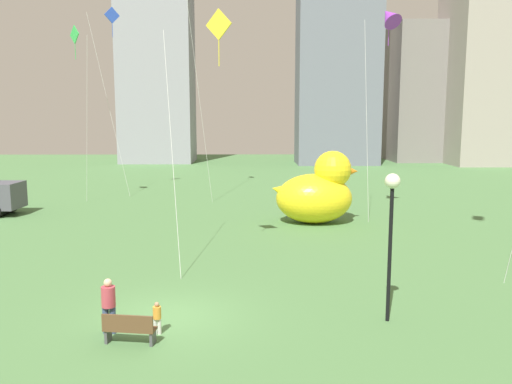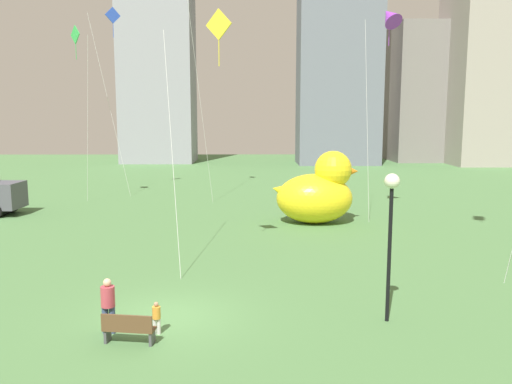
{
  "view_description": "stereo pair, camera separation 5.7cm",
  "coord_description": "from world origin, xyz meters",
  "px_view_note": "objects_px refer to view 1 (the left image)",
  "views": [
    {
      "loc": [
        2.6,
        -16.04,
        6.41
      ],
      "look_at": [
        2.85,
        6.41,
        3.1
      ],
      "focal_mm": 36.74,
      "sensor_mm": 36.0,
      "label": 1
    },
    {
      "loc": [
        2.65,
        -16.04,
        6.41
      ],
      "look_at": [
        2.85,
        6.41,
        3.1
      ],
      "focal_mm": 36.74,
      "sensor_mm": 36.0,
      "label": 2
    }
  ],
  "objects_px": {
    "kite_yellow": "(215,35)",
    "kite_green": "(76,43)",
    "person_child": "(157,317)",
    "kite_purple": "(389,17)",
    "person_adult": "(109,303)",
    "park_bench": "(129,328)",
    "lamppost": "(391,209)",
    "giant_inflatable_duck": "(317,192)",
    "kite_blue": "(112,25)"
  },
  "relations": [
    {
      "from": "person_adult",
      "to": "kite_blue",
      "type": "relative_size",
      "value": 0.11
    },
    {
      "from": "kite_purple",
      "to": "kite_yellow",
      "type": "bearing_deg",
      "value": -135.03
    },
    {
      "from": "person_adult",
      "to": "person_child",
      "type": "relative_size",
      "value": 1.69
    },
    {
      "from": "lamppost",
      "to": "kite_yellow",
      "type": "relative_size",
      "value": 0.43
    },
    {
      "from": "kite_green",
      "to": "person_child",
      "type": "bearing_deg",
      "value": -67.81
    },
    {
      "from": "person_adult",
      "to": "lamppost",
      "type": "xyz_separation_m",
      "value": [
        8.49,
        0.84,
        2.65
      ]
    },
    {
      "from": "person_child",
      "to": "kite_purple",
      "type": "relative_size",
      "value": 0.08
    },
    {
      "from": "lamppost",
      "to": "kite_yellow",
      "type": "bearing_deg",
      "value": 130.26
    },
    {
      "from": "kite_green",
      "to": "kite_purple",
      "type": "relative_size",
      "value": 0.97
    },
    {
      "from": "giant_inflatable_duck",
      "to": "lamppost",
      "type": "bearing_deg",
      "value": -88.8
    },
    {
      "from": "giant_inflatable_duck",
      "to": "kite_green",
      "type": "bearing_deg",
      "value": 155.9
    },
    {
      "from": "person_child",
      "to": "kite_green",
      "type": "bearing_deg",
      "value": 112.19
    },
    {
      "from": "person_child",
      "to": "kite_purple",
      "type": "bearing_deg",
      "value": 57.74
    },
    {
      "from": "lamppost",
      "to": "kite_blue",
      "type": "height_order",
      "value": "kite_blue"
    },
    {
      "from": "kite_yellow",
      "to": "kite_green",
      "type": "relative_size",
      "value": 0.85
    },
    {
      "from": "kite_blue",
      "to": "giant_inflatable_duck",
      "type": "bearing_deg",
      "value": -38.6
    },
    {
      "from": "park_bench",
      "to": "person_child",
      "type": "xyz_separation_m",
      "value": [
        0.67,
        0.67,
        0.08
      ]
    },
    {
      "from": "kite_yellow",
      "to": "giant_inflatable_duck",
      "type": "bearing_deg",
      "value": 56.78
    },
    {
      "from": "giant_inflatable_duck",
      "to": "kite_purple",
      "type": "relative_size",
      "value": 0.4
    },
    {
      "from": "giant_inflatable_duck",
      "to": "kite_green",
      "type": "height_order",
      "value": "kite_green"
    },
    {
      "from": "park_bench",
      "to": "giant_inflatable_duck",
      "type": "relative_size",
      "value": 0.29
    },
    {
      "from": "person_child",
      "to": "kite_green",
      "type": "distance_m",
      "value": 27.47
    },
    {
      "from": "kite_green",
      "to": "kite_blue",
      "type": "height_order",
      "value": "kite_blue"
    },
    {
      "from": "kite_yellow",
      "to": "kite_purple",
      "type": "relative_size",
      "value": 0.83
    },
    {
      "from": "person_child",
      "to": "giant_inflatable_duck",
      "type": "bearing_deg",
      "value": 67.25
    },
    {
      "from": "kite_yellow",
      "to": "kite_blue",
      "type": "relative_size",
      "value": 0.73
    },
    {
      "from": "park_bench",
      "to": "kite_green",
      "type": "height_order",
      "value": "kite_green"
    },
    {
      "from": "kite_blue",
      "to": "kite_purple",
      "type": "relative_size",
      "value": 1.14
    },
    {
      "from": "park_bench",
      "to": "kite_blue",
      "type": "relative_size",
      "value": 0.1
    },
    {
      "from": "person_adult",
      "to": "lamppost",
      "type": "relative_size",
      "value": 0.36
    },
    {
      "from": "kite_purple",
      "to": "person_child",
      "type": "bearing_deg",
      "value": -122.26
    },
    {
      "from": "park_bench",
      "to": "person_child",
      "type": "distance_m",
      "value": 0.95
    },
    {
      "from": "person_child",
      "to": "lamppost",
      "type": "bearing_deg",
      "value": 7.6
    },
    {
      "from": "kite_green",
      "to": "kite_purple",
      "type": "xyz_separation_m",
      "value": [
        20.56,
        -5.87,
        0.76
      ]
    },
    {
      "from": "person_child",
      "to": "kite_purple",
      "type": "xyz_separation_m",
      "value": [
        11.03,
        17.48,
        11.65
      ]
    },
    {
      "from": "kite_yellow",
      "to": "person_child",
      "type": "bearing_deg",
      "value": -99.46
    },
    {
      "from": "lamppost",
      "to": "person_adult",
      "type": "bearing_deg",
      "value": -174.34
    },
    {
      "from": "kite_green",
      "to": "person_adult",
      "type": "bearing_deg",
      "value": -70.82
    },
    {
      "from": "giant_inflatable_duck",
      "to": "kite_purple",
      "type": "distance_m",
      "value": 11.3
    },
    {
      "from": "person_child",
      "to": "kite_yellow",
      "type": "relative_size",
      "value": 0.09
    },
    {
      "from": "park_bench",
      "to": "person_adult",
      "type": "relative_size",
      "value": 0.91
    },
    {
      "from": "kite_purple",
      "to": "kite_blue",
      "type": "bearing_deg",
      "value": 151.38
    },
    {
      "from": "person_child",
      "to": "giant_inflatable_duck",
      "type": "xyz_separation_m",
      "value": [
        6.74,
        16.08,
        1.3
      ]
    },
    {
      "from": "lamppost",
      "to": "kite_purple",
      "type": "bearing_deg",
      "value": 76.49
    },
    {
      "from": "kite_purple",
      "to": "giant_inflatable_duck",
      "type": "bearing_deg",
      "value": -161.84
    },
    {
      "from": "park_bench",
      "to": "person_child",
      "type": "bearing_deg",
      "value": 44.99
    },
    {
      "from": "park_bench",
      "to": "person_adult",
      "type": "xyz_separation_m",
      "value": [
        -0.76,
        0.77,
        0.45
      ]
    },
    {
      "from": "park_bench",
      "to": "kite_blue",
      "type": "xyz_separation_m",
      "value": [
        -7.44,
        28.6,
        12.95
      ]
    },
    {
      "from": "giant_inflatable_duck",
      "to": "kite_green",
      "type": "distance_m",
      "value": 20.24
    },
    {
      "from": "person_adult",
      "to": "kite_yellow",
      "type": "height_order",
      "value": "kite_yellow"
    }
  ]
}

